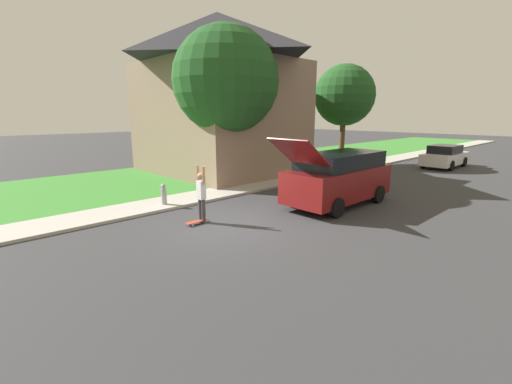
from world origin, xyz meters
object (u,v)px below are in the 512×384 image
object	(u,v)px
lawn_tree_near	(226,81)
skateboard	(197,221)
car_down_street	(445,156)
fire_hydrant	(164,194)
lawn_tree_far	(344,96)
skateboarder	(201,194)
suv_parked	(339,177)

from	to	relation	value
lawn_tree_near	skateboard	xyz separation A→B (m)	(4.08, -4.54, -4.85)
car_down_street	fire_hydrant	xyz separation A→B (m)	(-3.76, -18.32, -0.24)
lawn_tree_far	skateboarder	size ratio (longest dim) A/B	3.53
car_down_street	skateboarder	distance (m)	18.43
lawn_tree_near	skateboarder	xyz separation A→B (m)	(4.06, -4.33, -3.98)
lawn_tree_near	suv_parked	distance (m)	7.01
lawn_tree_far	car_down_street	bearing A→B (deg)	37.13
lawn_tree_near	lawn_tree_far	world-z (taller)	lawn_tree_near
car_down_street	skateboarder	size ratio (longest dim) A/B	2.27
skateboard	fire_hydrant	size ratio (longest dim) A/B	0.99
suv_parked	skateboard	bearing A→B (deg)	-108.09
suv_parked	car_down_street	xyz separation A→B (m)	(-0.58, 13.32, -0.36)
lawn_tree_far	car_down_street	size ratio (longest dim) A/B	1.55
lawn_tree_near	suv_parked	world-z (taller)	lawn_tree_near
lawn_tree_near	car_down_street	world-z (taller)	lawn_tree_near
lawn_tree_near	skateboarder	size ratio (longest dim) A/B	3.94
car_down_street	fire_hydrant	bearing A→B (deg)	-101.61
lawn_tree_near	skateboarder	bearing A→B (deg)	-46.88
car_down_street	fire_hydrant	distance (m)	18.71
lawn_tree_near	skateboard	world-z (taller)	lawn_tree_near
skateboarder	skateboard	xyz separation A→B (m)	(0.02, -0.21, -0.87)
suv_parked	skateboarder	world-z (taller)	suv_parked
car_down_street	skateboarder	bearing A→B (deg)	-93.63
skateboarder	fire_hydrant	xyz separation A→B (m)	(-2.60, 0.07, -0.48)
skateboarder	lawn_tree_near	bearing A→B (deg)	133.12
lawn_tree_far	lawn_tree_near	bearing A→B (deg)	-89.64
lawn_tree_near	lawn_tree_far	size ratio (longest dim) A/B	1.12
fire_hydrant	skateboarder	bearing A→B (deg)	-1.60
skateboard	skateboarder	bearing A→B (deg)	96.75
skateboarder	skateboard	bearing A→B (deg)	-83.25
suv_parked	skateboarder	distance (m)	5.37
lawn_tree_far	suv_parked	bearing A→B (deg)	-57.78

